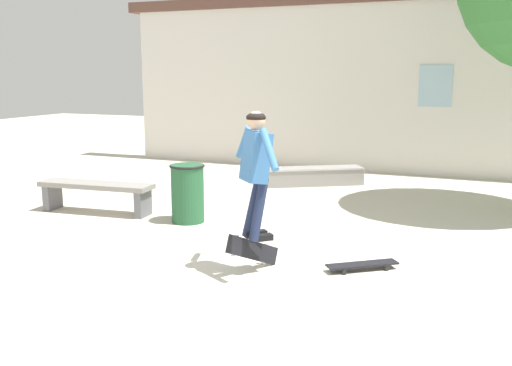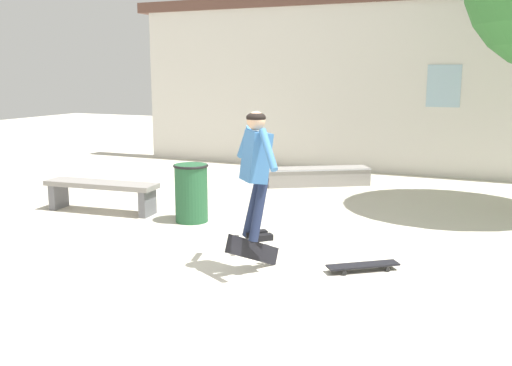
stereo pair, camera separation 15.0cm
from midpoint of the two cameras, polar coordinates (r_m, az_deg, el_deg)
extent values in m
plane|color=beige|center=(6.66, 0.58, -8.95)|extent=(40.00, 40.00, 0.00)
cube|color=beige|center=(13.44, 13.32, 9.11)|extent=(12.43, 0.40, 3.79)
cube|color=#99B7C6|center=(13.06, 18.58, 9.18)|extent=(0.70, 0.02, 0.90)
cube|color=gray|center=(9.69, -14.81, -0.13)|extent=(1.97, 0.63, 0.08)
cube|color=slate|center=(10.22, -18.74, -1.22)|extent=(0.15, 0.40, 0.42)
cube|color=slate|center=(9.31, -10.35, -1.97)|extent=(0.15, 0.40, 0.42)
cube|color=gray|center=(11.74, 6.55, 0.66)|extent=(2.04, 1.51, 0.36)
cube|color=#B7B7BC|center=(11.47, 6.87, 1.27)|extent=(1.80, 1.12, 0.02)
cylinder|color=#235633|center=(8.81, -6.00, -1.01)|extent=(0.50, 0.50, 0.90)
torus|color=black|center=(8.74, -6.05, 1.74)|extent=(0.54, 0.54, 0.04)
cube|color=teal|center=(6.36, 0.68, 2.64)|extent=(0.45, 0.45, 0.59)
sphere|color=tan|center=(6.32, 0.69, 6.24)|extent=(0.30, 0.30, 0.21)
ellipsoid|color=black|center=(6.31, 0.69, 6.58)|extent=(0.31, 0.31, 0.12)
cylinder|color=#1E2847|center=(6.55, 0.40, -2.33)|extent=(0.29, 0.23, 0.74)
cube|color=black|center=(6.65, 0.64, -5.11)|extent=(0.26, 0.25, 0.07)
cylinder|color=#1E2847|center=(6.40, 0.94, -2.66)|extent=(0.23, 0.29, 0.74)
cube|color=black|center=(6.49, 1.18, -5.50)|extent=(0.26, 0.25, 0.07)
cylinder|color=teal|center=(6.69, -0.47, 4.15)|extent=(0.34, 0.34, 0.43)
cylinder|color=teal|center=(6.01, 1.96, 3.36)|extent=(0.34, 0.34, 0.43)
cube|color=black|center=(6.64, 0.34, -6.74)|extent=(0.35, 0.78, 0.52)
cylinder|color=silver|center=(6.86, 1.74, -6.17)|extent=(0.07, 0.07, 0.04)
cylinder|color=silver|center=(6.84, 1.36, -8.04)|extent=(0.07, 0.07, 0.04)
cylinder|color=silver|center=(6.50, -1.29, -5.29)|extent=(0.07, 0.07, 0.04)
cylinder|color=silver|center=(6.49, -1.71, -7.25)|extent=(0.07, 0.07, 0.04)
cube|color=black|center=(6.82, 11.28, -8.05)|extent=(0.80, 0.66, 0.02)
cylinder|color=black|center=(7.03, 12.92, -7.93)|extent=(0.05, 0.05, 0.05)
cylinder|color=black|center=(6.86, 13.66, -8.43)|extent=(0.05, 0.05, 0.05)
cylinder|color=black|center=(6.82, 8.85, -8.37)|extent=(0.05, 0.05, 0.05)
cylinder|color=black|center=(6.64, 9.50, -8.91)|extent=(0.05, 0.05, 0.05)
camera|label=1|loc=(0.08, -89.33, 0.13)|focal=40.00mm
camera|label=2|loc=(0.08, 90.67, -0.13)|focal=40.00mm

